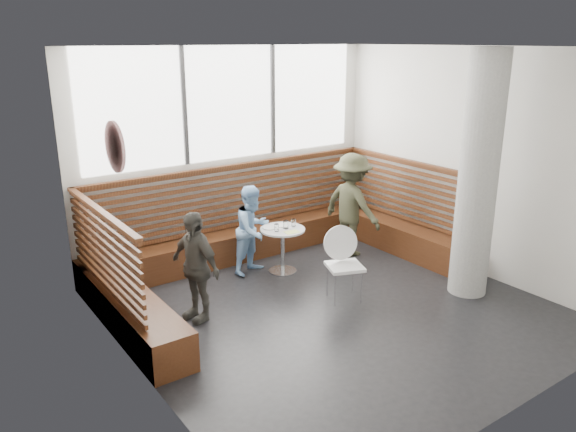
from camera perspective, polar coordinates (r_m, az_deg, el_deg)
room at (r=6.65m, az=4.98°, el=2.83°), size 5.00×5.00×3.20m
booth at (r=8.37m, az=-3.07°, el=-2.57°), size 5.00×2.50×1.44m
concrete_column at (r=7.59m, az=18.75°, el=3.80°), size 0.50×0.50×3.20m
wall_art at (r=5.64m, az=-17.19°, el=6.73°), size 0.03×0.50×0.50m
cafe_table at (r=8.15m, az=-0.55°, el=-2.56°), size 0.65×0.65×0.67m
cafe_chair at (r=7.34m, az=5.42°, el=-4.27°), size 0.46×0.45×0.96m
adult_man at (r=8.81m, az=6.51°, el=1.14°), size 0.72×1.11×1.62m
child_back at (r=8.12m, az=-3.58°, el=-1.39°), size 0.75×0.66×1.31m
child_left at (r=6.83m, az=-9.41°, el=-5.08°), size 0.51×0.86×1.37m
plate_near at (r=8.11m, az=-1.89°, el=-1.20°), size 0.21×0.21×0.01m
plate_far at (r=8.22m, az=-0.66°, el=-0.94°), size 0.20×0.20×0.01m
glass_left at (r=7.97m, az=-1.17°, el=-1.19°), size 0.07×0.07×0.11m
glass_mid at (r=8.08m, az=-0.22°, el=-0.88°), size 0.08×0.08×0.12m
glass_right at (r=8.19m, az=0.56°, el=-0.68°), size 0.07×0.07×0.10m
menu_card at (r=7.94m, az=0.38°, el=-1.63°), size 0.22×0.17×0.00m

